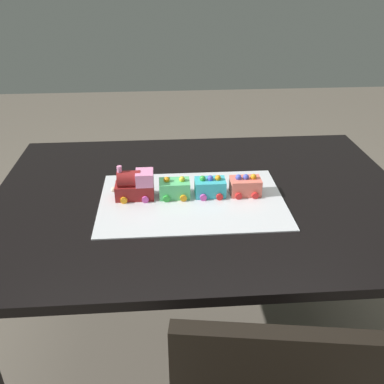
% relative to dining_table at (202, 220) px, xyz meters
% --- Properties ---
extents(ground_plane, '(8.00, 8.00, 0.00)m').
position_rel_dining_table_xyz_m(ground_plane, '(0.00, 0.00, -0.63)').
color(ground_plane, '#6B6054').
extents(dining_table, '(1.40, 1.00, 0.74)m').
position_rel_dining_table_xyz_m(dining_table, '(0.00, 0.00, 0.00)').
color(dining_table, black).
rests_on(dining_table, ground).
extents(cake_board, '(0.60, 0.40, 0.00)m').
position_rel_dining_table_xyz_m(cake_board, '(-0.04, -0.05, 0.11)').
color(cake_board, silver).
rests_on(cake_board, dining_table).
extents(cake_locomotive, '(0.14, 0.08, 0.12)m').
position_rel_dining_table_xyz_m(cake_locomotive, '(-0.22, -0.02, 0.16)').
color(cake_locomotive, maroon).
rests_on(cake_locomotive, cake_board).
extents(cake_car_flatbed_mint_green, '(0.10, 0.08, 0.07)m').
position_rel_dining_table_xyz_m(cake_car_flatbed_mint_green, '(-0.09, -0.02, 0.14)').
color(cake_car_flatbed_mint_green, '#59CC7A').
rests_on(cake_car_flatbed_mint_green, cake_board).
extents(cake_car_hopper_turquoise, '(0.10, 0.08, 0.07)m').
position_rel_dining_table_xyz_m(cake_car_hopper_turquoise, '(0.03, -0.02, 0.14)').
color(cake_car_hopper_turquoise, '#38B7C6').
rests_on(cake_car_hopper_turquoise, cake_board).
extents(cake_car_tanker_coral, '(0.10, 0.08, 0.07)m').
position_rel_dining_table_xyz_m(cake_car_tanker_coral, '(0.14, -0.02, 0.14)').
color(cake_car_tanker_coral, '#F27260').
rests_on(cake_car_tanker_coral, cake_board).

